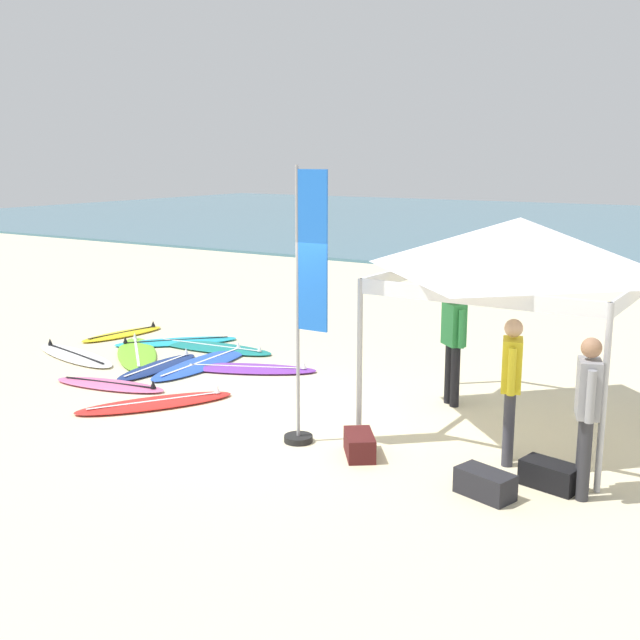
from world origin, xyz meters
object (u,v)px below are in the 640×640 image
Objects in this scene: surfboard_red at (156,403)px; gear_bag_by_pole at (359,445)px; gear_bag_near_tent at (485,484)px; surfboard_pink at (110,385)px; surfboard_blue at (203,363)px; surfboard_lime at (137,353)px; person_yellow at (511,381)px; surfboard_purple at (248,368)px; surfboard_teal at (211,347)px; gear_bag_on_sand at (550,475)px; person_grey at (587,406)px; surfboard_navy at (158,367)px; surfboard_white at (75,355)px; person_green at (453,337)px; surfboard_cyan at (176,342)px; banner_flag at (306,319)px; surfboard_yellow at (123,334)px; canopy_tent at (519,247)px.

gear_bag_by_pole is (3.42, -0.12, 0.10)m from surfboard_red.
gear_bag_near_tent reaches higher than surfboard_red.
surfboard_pink is 0.77× the size of surfboard_blue.
surfboard_red is 3.03m from surfboard_lime.
person_yellow reaches higher than gear_bag_near_tent.
surfboard_red and surfboard_purple have the same top height.
surfboard_purple is 3.96× the size of gear_bag_by_pole.
gear_bag_on_sand is at bearing -21.61° from surfboard_teal.
surfboard_pink is at bearing 178.86° from person_grey.
surfboard_lime is (-0.97, 0.47, -0.00)m from surfboard_navy.
surfboard_white is at bearing -172.65° from surfboard_navy.
person_green is at bearing -7.96° from surfboard_teal.
surfboard_cyan is 2.91m from surfboard_pink.
person_green is 1.00× the size of person_grey.
person_green is at bearing 22.79° from surfboard_pink.
surfboard_pink is at bearing -26.40° from surfboard_white.
surfboard_red is 3.71× the size of gear_bag_by_pole.
person_green is 0.50× the size of banner_flag.
surfboard_navy is 0.76m from surfboard_blue.
surfboard_white and surfboard_blue have the same top height.
person_yellow is at bearing 17.54° from banner_flag.
gear_bag_on_sand is at bearing -16.04° from surfboard_blue.
person_grey is 2.85× the size of gear_bag_by_pole.
surfboard_teal is at bearing 152.71° from gear_bag_near_tent.
surfboard_pink is 7.24m from person_grey.
surfboard_cyan is at bearing 161.15° from surfboard_purple.
person_yellow is at bearing 153.83° from person_grey.
person_grey is (9.64, -2.76, 0.95)m from surfboard_yellow.
surfboard_blue is (1.47, -0.92, -0.00)m from surfboard_cyan.
surfboard_navy is 5.04m from gear_bag_by_pole.
canopy_tent reaches higher than surfboard_blue.
surfboard_blue is 1.52× the size of person_yellow.
banner_flag reaches higher than gear_bag_on_sand.
banner_flag reaches higher than surfboard_navy.
surfboard_lime is 8.52m from person_grey.
surfboard_teal is at bearing 172.04° from person_green.
person_yellow is at bearing -17.35° from surfboard_purple.
surfboard_pink is 3.32× the size of gear_bag_by_pole.
gear_bag_near_tent reaches higher than surfboard_white.
surfboard_teal is at bearing 168.85° from canopy_tent.
surfboard_red is 0.94× the size of surfboard_purple.
person_green is at bearing 86.75° from gear_bag_by_pole.
surfboard_cyan is 6.55m from gear_bag_by_pole.
surfboard_lime is at bearing 162.58° from gear_bag_near_tent.
surfboard_purple is (-0.02, 2.18, -0.00)m from surfboard_red.
banner_flag is at bearing -2.44° from surfboard_red.
surfboard_blue is 0.98× the size of surfboard_teal.
surfboard_cyan is at bearing 173.50° from person_green.
surfboard_blue is at bearing 163.96° from gear_bag_on_sand.
canopy_tent is at bearing 102.52° from gear_bag_near_tent.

